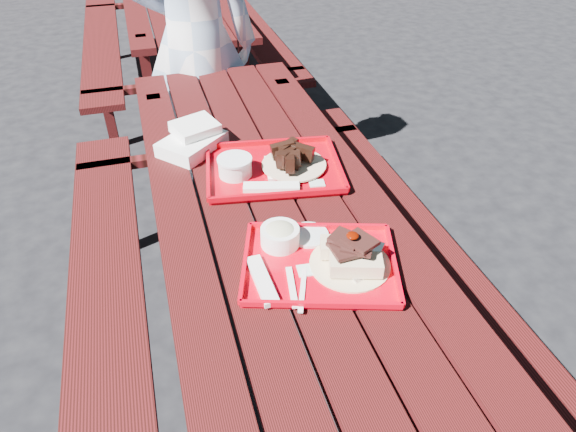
# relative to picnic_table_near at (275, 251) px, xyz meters

# --- Properties ---
(ground) EXTENTS (60.00, 60.00, 0.00)m
(ground) POSITION_rel_picnic_table_near_xyz_m (0.00, 0.00, -0.56)
(ground) COLOR black
(ground) RESTS_ON ground
(picnic_table_near) EXTENTS (1.41, 2.40, 0.75)m
(picnic_table_near) POSITION_rel_picnic_table_near_xyz_m (0.00, 0.00, 0.00)
(picnic_table_near) COLOR #430D0F
(picnic_table_near) RESTS_ON ground
(picnic_table_far) EXTENTS (1.41, 2.40, 0.75)m
(picnic_table_far) POSITION_rel_picnic_table_near_xyz_m (0.00, 2.80, 0.00)
(picnic_table_far) COLOR #430D0F
(picnic_table_far) RESTS_ON ground
(near_tray) EXTENTS (0.49, 0.43, 0.13)m
(near_tray) POSITION_rel_picnic_table_near_xyz_m (0.05, -0.29, 0.22)
(near_tray) COLOR red
(near_tray) RESTS_ON picnic_table_near
(far_tray) EXTENTS (0.51, 0.43, 0.08)m
(far_tray) POSITION_rel_picnic_table_near_xyz_m (0.04, 0.19, 0.21)
(far_tray) COLOR #B5000D
(far_tray) RESTS_ON picnic_table_near
(white_cloth) EXTENTS (0.28, 0.28, 0.09)m
(white_cloth) POSITION_rel_picnic_table_near_xyz_m (-0.19, 0.44, 0.23)
(white_cloth) COLOR white
(white_cloth) RESTS_ON picnic_table_near
(person) EXTENTS (0.70, 0.53, 1.71)m
(person) POSITION_rel_picnic_table_near_xyz_m (-0.05, 1.30, 0.30)
(person) COLOR #A5C1E2
(person) RESTS_ON ground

